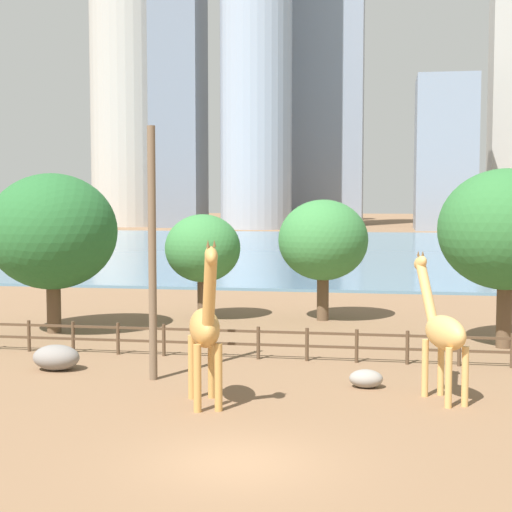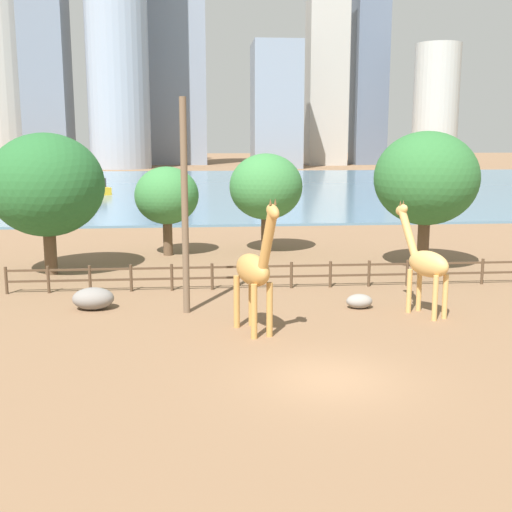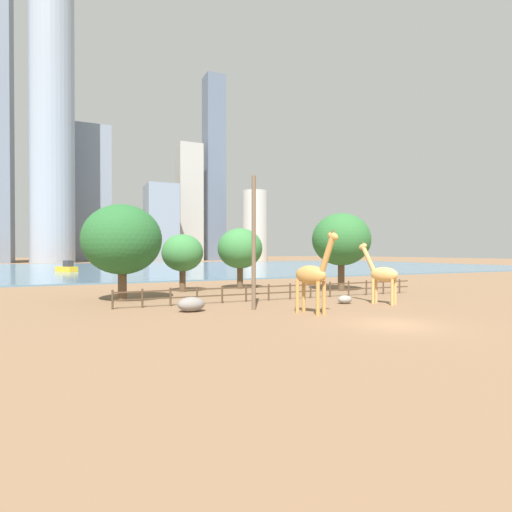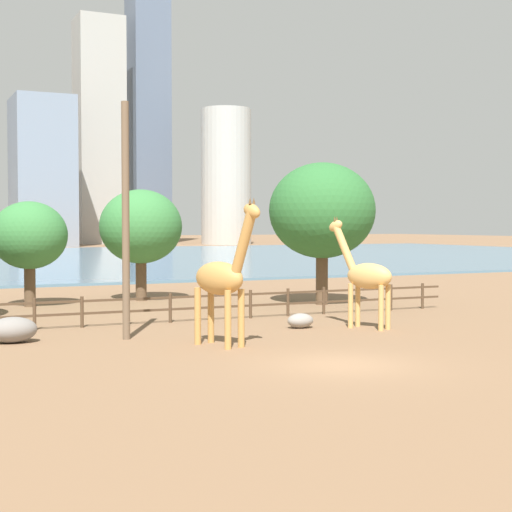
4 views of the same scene
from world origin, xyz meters
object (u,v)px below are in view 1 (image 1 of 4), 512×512
object	(u,v)px
boulder_by_pole	(366,379)
tree_left_small	(323,241)
boat_ferry	(197,248)
giraffe_companion	(442,331)
tree_right_tall	(506,230)
boat_sailboat	(45,233)
giraffe_tall	(205,328)
tree_center_broad	(52,232)
utility_pole	(152,254)
boulder_near_fence	(56,357)
tree_left_large	(203,249)

from	to	relation	value
boulder_by_pole	tree_left_small	world-z (taller)	tree_left_small
boat_ferry	giraffe_companion	bearing A→B (deg)	169.57
tree_right_tall	boat_sailboat	size ratio (longest dim) A/B	1.79
boat_ferry	giraffe_tall	bearing A→B (deg)	162.57
boulder_by_pole	tree_center_broad	world-z (taller)	tree_center_broad
giraffe_companion	tree_center_broad	size ratio (longest dim) A/B	0.62
utility_pole	boulder_near_fence	size ratio (longest dim) A/B	5.03
boulder_near_fence	tree_right_tall	bearing A→B (deg)	22.91
giraffe_tall	boulder_by_pole	bearing A→B (deg)	103.23
giraffe_tall	boat_sailboat	distance (m)	100.45
tree_left_large	tree_right_tall	size ratio (longest dim) A/B	0.72
giraffe_companion	utility_pole	size ratio (longest dim) A/B	0.52
tree_left_small	boat_sailboat	world-z (taller)	tree_left_small
tree_center_broad	giraffe_tall	bearing A→B (deg)	-49.08
boulder_by_pole	boat_sailboat	size ratio (longest dim) A/B	0.27
giraffe_tall	tree_left_large	bearing A→B (deg)	173.35
giraffe_companion	tree_left_small	size ratio (longest dim) A/B	0.74
giraffe_tall	tree_left_small	bearing A→B (deg)	152.56
utility_pole	boulder_by_pole	distance (m)	8.47
utility_pole	boat_ferry	bearing A→B (deg)	102.18
boulder_near_fence	boulder_by_pole	bearing A→B (deg)	-4.14
tree_left_large	boat_sailboat	world-z (taller)	tree_left_large
tree_left_large	tree_right_tall	world-z (taller)	tree_right_tall
boulder_near_fence	boat_ferry	size ratio (longest dim) A/B	0.36
giraffe_tall	boat_ferry	size ratio (longest dim) A/B	1.07
giraffe_tall	tree_left_large	xyz separation A→B (m)	(-4.00, 16.64, 1.28)
tree_center_broad	tree_left_small	distance (m)	13.54
boulder_near_fence	tree_center_broad	size ratio (longest dim) A/B	0.23
boulder_near_fence	boulder_by_pole	world-z (taller)	boulder_near_fence
tree_left_large	boat_sailboat	size ratio (longest dim) A/B	1.29
boat_ferry	tree_right_tall	bearing A→B (deg)	176.26
utility_pole	boat_sailboat	bearing A→B (deg)	116.65
tree_center_broad	tree_left_small	bearing A→B (deg)	25.33
boulder_near_fence	tree_left_large	distance (m)	13.32
boulder_by_pole	tree_right_tall	xyz separation A→B (m)	(5.60, 8.01, 4.71)
boulder_near_fence	tree_right_tall	xyz separation A→B (m)	(16.99, 7.18, 4.55)
giraffe_tall	boat_sailboat	bearing A→B (deg)	-172.98
tree_center_broad	tree_left_small	size ratio (longest dim) A/B	1.20
utility_pole	boat_sailboat	world-z (taller)	utility_pole
giraffe_tall	boulder_near_fence	bearing A→B (deg)	-141.32
boulder_by_pole	boat_ferry	bearing A→B (deg)	109.21
giraffe_tall	tree_left_large	size ratio (longest dim) A/B	0.94
boat_ferry	boat_sailboat	world-z (taller)	boat_sailboat
tree_right_tall	boat_ferry	bearing A→B (deg)	117.64
tree_center_broad	tree_left_small	xyz separation A→B (m)	(12.23, 5.79, -0.62)
tree_left_small	boat_ferry	size ratio (longest dim) A/B	1.29
boulder_near_fence	boulder_by_pole	xyz separation A→B (m)	(11.39, -0.82, -0.17)
giraffe_companion	boulder_near_fence	bearing A→B (deg)	55.18
boat_sailboat	giraffe_tall	bearing A→B (deg)	104.71
utility_pole	tree_center_broad	bearing A→B (deg)	131.32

